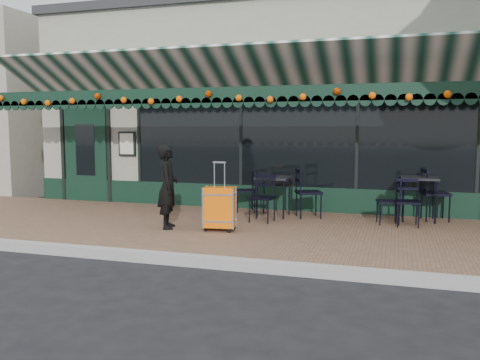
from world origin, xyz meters
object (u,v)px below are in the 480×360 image
(chair_a_front, at_px, (408,202))
(chair_b_left, at_px, (245,191))
(suitcase, at_px, (220,208))
(chair_a_right, at_px, (436,194))
(chair_a_left, at_px, (388,202))
(chair_b_front, at_px, (262,198))
(cafe_table_a, at_px, (419,181))
(cafe_table_b, at_px, (273,181))
(chair_b_right, at_px, (309,193))
(woman, at_px, (168,186))

(chair_a_front, xyz_separation_m, chair_b_left, (-3.15, 0.68, 0.00))
(suitcase, distance_m, chair_a_right, 4.08)
(chair_a_right, relative_size, chair_b_left, 1.16)
(chair_a_left, relative_size, chair_b_front, 0.92)
(cafe_table_a, relative_size, chair_a_front, 0.97)
(cafe_table_b, relative_size, chair_a_right, 0.79)
(suitcase, distance_m, chair_a_left, 3.05)
(suitcase, xyz_separation_m, cafe_table_a, (3.20, 1.99, 0.35))
(chair_b_right, bearing_deg, chair_b_front, 110.89)
(woman, relative_size, chair_b_front, 1.66)
(woman, xyz_separation_m, suitcase, (0.93, 0.02, -0.34))
(suitcase, xyz_separation_m, cafe_table_b, (0.52, 1.67, 0.31))
(cafe_table_a, distance_m, chair_b_front, 2.92)
(chair_a_left, bearing_deg, cafe_table_a, 121.72)
(woman, height_order, chair_b_front, woman)
(chair_a_front, height_order, chair_b_front, chair_b_front)
(chair_a_right, bearing_deg, chair_b_left, 80.25)
(chair_b_left, xyz_separation_m, chair_b_right, (1.36, -0.31, 0.05))
(chair_a_left, xyz_separation_m, chair_b_left, (-2.83, 0.55, 0.02))
(chair_b_front, bearing_deg, suitcase, -109.09)
(woman, distance_m, chair_b_front, 1.76)
(chair_a_left, height_order, chair_b_front, chair_b_front)
(chair_a_right, distance_m, chair_b_right, 2.33)
(chair_a_right, bearing_deg, cafe_table_a, 99.71)
(cafe_table_a, bearing_deg, chair_a_front, -108.20)
(cafe_table_b, xyz_separation_m, chair_a_right, (2.98, 0.43, -0.20))
(chair_a_right, bearing_deg, chair_b_right, 88.47)
(chair_a_left, xyz_separation_m, chair_a_right, (0.83, 0.62, 0.09))
(cafe_table_b, relative_size, chair_b_right, 0.81)
(chair_a_front, relative_size, chair_b_left, 1.00)
(cafe_table_a, height_order, chair_a_left, cafe_table_a)
(woman, xyz_separation_m, cafe_table_b, (1.44, 1.69, -0.03))
(cafe_table_a, distance_m, cafe_table_b, 2.70)
(cafe_table_a, bearing_deg, suitcase, -148.16)
(chair_b_right, height_order, chair_b_front, chair_b_right)
(cafe_table_b, relative_size, chair_b_front, 0.88)
(cafe_table_b, bearing_deg, chair_b_right, 4.62)
(chair_a_right, height_order, chair_b_left, chair_a_right)
(woman, distance_m, chair_b_left, 2.21)
(cafe_table_a, bearing_deg, chair_b_right, -172.40)
(woman, height_order, cafe_table_b, woman)
(chair_a_front, relative_size, chair_b_front, 0.97)
(chair_b_right, bearing_deg, cafe_table_b, 71.68)
(cafe_table_b, relative_size, chair_a_front, 0.92)
(chair_b_right, bearing_deg, chair_a_front, -124.61)
(chair_a_front, height_order, chair_b_right, chair_b_right)
(woman, xyz_separation_m, chair_a_left, (3.59, 1.50, -0.32))
(chair_b_right, bearing_deg, chair_a_left, -122.28)
(chair_a_front, bearing_deg, chair_b_right, 163.82)
(woman, distance_m, chair_a_front, 4.16)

